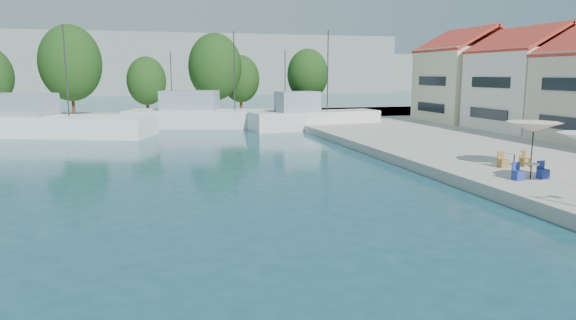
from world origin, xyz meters
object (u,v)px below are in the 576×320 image
object	(u,v)px
trawler_02	(45,124)
trawler_04	(312,119)
umbrella_cream	(534,127)
trawler_03	(213,117)

from	to	relation	value
trawler_02	trawler_04	bearing A→B (deg)	19.77
trawler_02	umbrella_cream	xyz separation A→B (m)	(28.64, -27.42, 1.70)
trawler_04	umbrella_cream	distance (m)	26.95
trawler_02	trawler_03	bearing A→B (deg)	35.39
trawler_02	umbrella_cream	world-z (taller)	trawler_02
trawler_03	umbrella_cream	size ratio (longest dim) A/B	6.80
trawler_03	umbrella_cream	distance (m)	33.94
trawler_02	trawler_03	size ratio (longest dim) A/B	0.97
trawler_04	umbrella_cream	world-z (taller)	trawler_04
trawler_02	trawler_04	distance (m)	24.96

